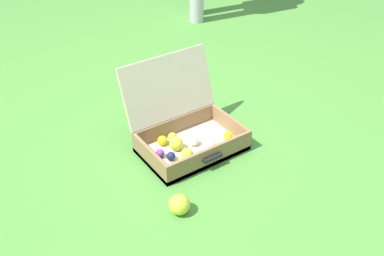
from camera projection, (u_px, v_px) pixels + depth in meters
The scene contains 3 objects.
ground_plane at pixel (173, 148), 2.43m from camera, with size 16.00×16.00×0.00m, color #4C8C38.
open_suitcase at pixel (185, 130), 2.39m from camera, with size 0.53×0.49×0.45m.
stray_ball_on_grass at pixel (179, 204), 2.00m from camera, with size 0.10×0.10×0.10m, color #CCDB38.
Camera 1 is at (-1.01, -1.65, 1.47)m, focal length 42.04 mm.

